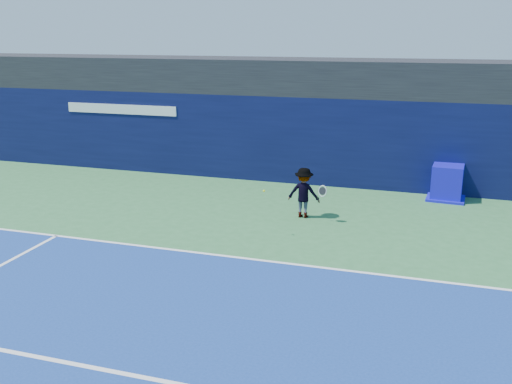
# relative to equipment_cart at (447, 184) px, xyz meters

# --- Properties ---
(ground) EXTENTS (80.00, 80.00, 0.00)m
(ground) POSITION_rel_equipment_cart_xyz_m (-4.71, -9.61, -0.50)
(ground) COLOR #316E3C
(ground) RESTS_ON ground
(baseline) EXTENTS (24.00, 0.10, 0.01)m
(baseline) POSITION_rel_equipment_cart_xyz_m (-4.71, -6.61, -0.49)
(baseline) COLOR white
(baseline) RESTS_ON ground
(service_line) EXTENTS (24.00, 0.10, 0.01)m
(service_line) POSITION_rel_equipment_cart_xyz_m (-4.71, -11.61, -0.49)
(service_line) COLOR white
(service_line) RESTS_ON ground
(stadium_band) EXTENTS (36.00, 3.00, 1.20)m
(stadium_band) POSITION_rel_equipment_cart_xyz_m (-4.71, 1.89, 3.10)
(stadium_band) COLOR black
(stadium_band) RESTS_ON back_wall_assembly
(back_wall_assembly) EXTENTS (36.00, 1.03, 3.00)m
(back_wall_assembly) POSITION_rel_equipment_cart_xyz_m (-4.72, 0.89, 1.00)
(back_wall_assembly) COLOR #090D33
(back_wall_assembly) RESTS_ON ground
(equipment_cart) EXTENTS (1.23, 1.23, 1.10)m
(equipment_cart) POSITION_rel_equipment_cart_xyz_m (0.00, 0.00, 0.00)
(equipment_cart) COLOR #120CB2
(equipment_cart) RESTS_ON ground
(tennis_player) EXTENTS (1.20, 0.66, 1.44)m
(tennis_player) POSITION_rel_equipment_cart_xyz_m (-3.93, -3.13, 0.22)
(tennis_player) COLOR silver
(tennis_player) RESTS_ON ground
(tennis_ball) EXTENTS (0.06, 0.06, 0.06)m
(tennis_ball) POSITION_rel_equipment_cart_xyz_m (-4.56, -4.99, 0.71)
(tennis_ball) COLOR yellow
(tennis_ball) RESTS_ON ground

